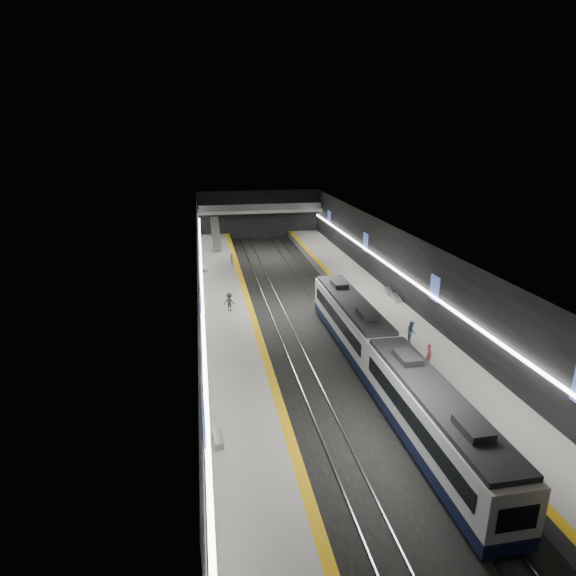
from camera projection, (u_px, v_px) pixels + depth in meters
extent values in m
plane|color=black|center=(302.00, 312.00, 48.48)|extent=(70.00, 70.00, 0.00)
cube|color=beige|center=(303.00, 234.00, 45.98)|extent=(20.00, 70.00, 0.04)
cube|color=black|center=(199.00, 279.00, 45.52)|extent=(0.04, 70.00, 8.00)
cube|color=black|center=(398.00, 269.00, 48.94)|extent=(0.04, 70.00, 8.00)
cube|color=black|center=(259.00, 215.00, 79.92)|extent=(20.00, 0.04, 8.00)
cube|color=slate|center=(227.00, 312.00, 47.05)|extent=(5.00, 70.00, 1.00)
cube|color=#979793|center=(227.00, 307.00, 46.89)|extent=(5.00, 70.00, 0.02)
cube|color=yellow|center=(249.00, 305.00, 47.26)|extent=(0.60, 70.00, 0.02)
cube|color=slate|center=(373.00, 302.00, 49.61)|extent=(5.00, 70.00, 1.00)
cube|color=#979793|center=(373.00, 298.00, 49.45)|extent=(5.00, 70.00, 0.02)
cube|color=yellow|center=(353.00, 299.00, 49.07)|extent=(0.60, 70.00, 0.02)
cube|color=gray|center=(270.00, 313.00, 47.92)|extent=(0.08, 70.00, 0.12)
cube|color=gray|center=(285.00, 312.00, 48.16)|extent=(0.08, 70.00, 0.12)
cube|color=gray|center=(319.00, 310.00, 48.77)|extent=(0.08, 70.00, 0.12)
cube|color=gray|center=(333.00, 309.00, 49.02)|extent=(0.08, 70.00, 0.12)
cube|color=black|center=(430.00, 441.00, 27.13)|extent=(2.65, 15.00, 0.80)
cube|color=silver|center=(433.00, 416.00, 26.62)|extent=(2.65, 15.00, 2.50)
cube|color=black|center=(435.00, 393.00, 26.18)|extent=(2.44, 14.25, 0.30)
cube|color=black|center=(433.00, 415.00, 26.60)|extent=(2.69, 13.20, 1.00)
cube|color=black|center=(518.00, 519.00, 19.61)|extent=(1.85, 0.05, 1.20)
cube|color=black|center=(350.00, 335.00, 41.15)|extent=(2.65, 15.00, 0.80)
cube|color=silver|center=(351.00, 317.00, 40.63)|extent=(2.65, 15.00, 2.50)
cube|color=black|center=(352.00, 301.00, 40.19)|extent=(2.44, 14.25, 0.30)
cube|color=black|center=(351.00, 316.00, 40.61)|extent=(2.69, 13.20, 1.00)
cube|color=black|center=(383.00, 357.00, 33.62)|extent=(1.85, 0.05, 1.20)
cube|color=#3955AB|center=(204.00, 427.00, 22.03)|extent=(0.10, 1.50, 2.20)
cube|color=#3955AB|center=(201.00, 302.00, 37.91)|extent=(0.10, 1.50, 2.20)
cube|color=#3955AB|center=(199.00, 249.00, 54.72)|extent=(0.10, 1.50, 2.20)
cube|color=#3955AB|center=(198.00, 222.00, 70.60)|extent=(0.10, 1.50, 2.20)
cube|color=#3955AB|center=(435.00, 288.00, 41.29)|extent=(0.10, 1.50, 2.20)
cube|color=#3955AB|center=(365.00, 242.00, 58.11)|extent=(0.10, 1.50, 2.20)
cube|color=#3955AB|center=(329.00, 218.00, 73.99)|extent=(0.10, 1.50, 2.20)
cube|color=white|center=(201.00, 281.00, 45.62)|extent=(0.25, 68.60, 0.12)
cube|color=white|center=(396.00, 271.00, 48.97)|extent=(0.25, 68.60, 0.12)
cube|color=gray|center=(260.00, 211.00, 77.74)|extent=(20.00, 3.00, 0.50)
cube|color=#47474C|center=(261.00, 207.00, 76.15)|extent=(19.60, 0.08, 1.00)
cube|color=#99999E|center=(216.00, 234.00, 70.58)|extent=(1.20, 7.50, 3.92)
cube|color=#99999E|center=(218.00, 439.00, 26.60)|extent=(0.54, 1.65, 0.40)
cube|color=#99999E|center=(204.00, 269.00, 58.94)|extent=(0.81, 1.82, 0.43)
cube|color=#99999E|center=(396.00, 298.00, 48.74)|extent=(0.77, 2.03, 0.48)
cube|color=#99999E|center=(388.00, 292.00, 50.63)|extent=(0.85, 1.99, 0.47)
imported|color=#B44352|center=(429.00, 354.00, 35.24)|extent=(0.47, 0.64, 1.60)
imported|color=teal|center=(412.00, 332.00, 38.94)|extent=(1.00, 1.08, 1.79)
imported|color=silver|center=(232.00, 261.00, 59.94)|extent=(0.68, 1.12, 1.78)
imported|color=#3C3C43|center=(230.00, 302.00, 45.55)|extent=(1.33, 1.06, 1.80)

